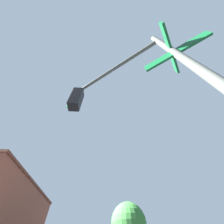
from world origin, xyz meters
TOP-DOWN VIEW (x-y plane):
  - traffic_signal_near at (-6.37, -5.82)m, footprint 2.05×2.71m
  - street_tree at (8.10, -7.99)m, footprint 3.35×3.35m

SIDE VIEW (x-z plane):
  - traffic_signal_near at x=-6.37m, z-range 1.06..6.18m
  - street_tree at x=8.10m, z-range 1.10..6.66m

